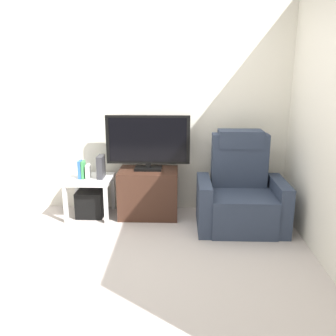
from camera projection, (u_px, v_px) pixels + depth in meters
ground_plane at (128, 246)px, 3.74m from camera, size 6.40×6.40×0.00m
wall_back at (138, 108)px, 4.49m from camera, size 6.40×0.06×2.60m
wall_side at (328, 121)px, 3.34m from camera, size 0.06×4.48×2.60m
tv_stand at (149, 193)px, 4.46m from camera, size 0.71×0.48×0.58m
television at (148, 141)px, 4.31m from camera, size 1.00×0.20×0.66m
recliner_armchair at (241, 195)px, 4.15m from camera, size 0.98×0.78×1.08m
side_table at (90, 184)px, 4.43m from camera, size 0.54×0.54×0.49m
subwoofer_box at (91, 203)px, 4.49m from camera, size 0.32×0.32×0.32m
book_leftmost at (80, 169)px, 4.36m from camera, size 0.03×0.12×0.22m
book_middle at (83, 170)px, 4.36m from camera, size 0.03×0.12×0.21m
book_rightmost at (88, 172)px, 4.36m from camera, size 0.04×0.12×0.17m
game_console at (101, 167)px, 4.37m from camera, size 0.07×0.20×0.27m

